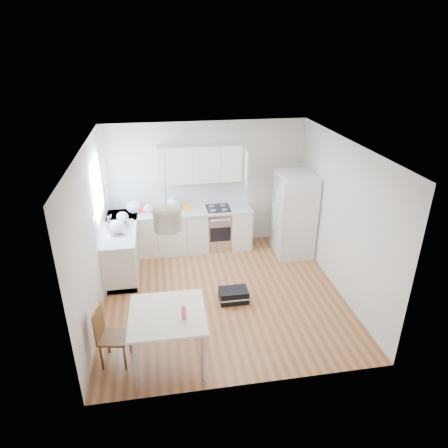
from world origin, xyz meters
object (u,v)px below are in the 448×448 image
object	(u,v)px
dining_table	(168,319)
dining_chair	(114,336)
gym_bag	(234,295)
refrigerator	(295,214)

from	to	relation	value
dining_table	dining_chair	distance (m)	0.80
dining_table	gym_bag	world-z (taller)	dining_table
refrigerator	dining_chair	bearing A→B (deg)	-139.91
dining_chair	gym_bag	xyz separation A→B (m)	(1.90, 1.15, -0.33)
dining_table	dining_chair	bearing A→B (deg)	173.68
dining_chair	dining_table	bearing A→B (deg)	2.73
dining_chair	gym_bag	distance (m)	2.25
refrigerator	gym_bag	xyz separation A→B (m)	(-1.58, -1.56, -0.76)
gym_bag	dining_chair	bearing A→B (deg)	-148.99
refrigerator	dining_table	world-z (taller)	refrigerator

